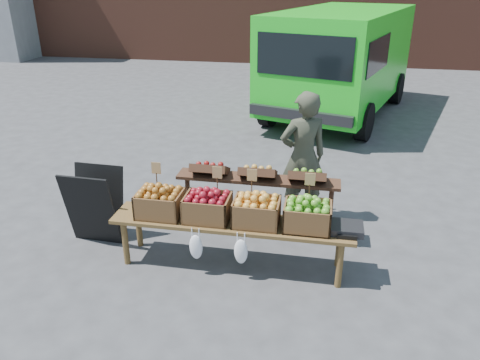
% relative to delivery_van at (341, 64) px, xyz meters
% --- Properties ---
extents(ground, '(80.00, 80.00, 0.00)m').
position_rel_delivery_van_xyz_m(ground, '(-1.62, -6.72, -1.18)').
color(ground, '#414144').
extents(delivery_van, '(3.86, 5.74, 2.35)m').
position_rel_delivery_van_xyz_m(delivery_van, '(0.00, 0.00, 0.00)').
color(delivery_van, '#18CA1D').
rests_on(delivery_van, ground).
extents(vendor, '(0.76, 0.65, 1.76)m').
position_rel_delivery_van_xyz_m(vendor, '(-0.52, -5.34, -0.30)').
color(vendor, '#383B2C').
rests_on(vendor, ground).
extents(chalkboard_sign, '(0.65, 0.38, 0.97)m').
position_rel_delivery_van_xyz_m(chalkboard_sign, '(-2.96, -6.44, -0.69)').
color(chalkboard_sign, black).
rests_on(chalkboard_sign, ground).
extents(back_table, '(2.10, 0.44, 1.04)m').
position_rel_delivery_van_xyz_m(back_table, '(-1.03, -5.94, -0.66)').
color(back_table, '#3D2417').
rests_on(back_table, ground).
extents(display_bench, '(2.70, 0.56, 0.57)m').
position_rel_delivery_van_xyz_m(display_bench, '(-1.21, -6.66, -0.89)').
color(display_bench, brown).
rests_on(display_bench, ground).
extents(crate_golden_apples, '(0.50, 0.40, 0.28)m').
position_rel_delivery_van_xyz_m(crate_golden_apples, '(-2.03, -6.66, -0.47)').
color(crate_golden_apples, '#A76919').
rests_on(crate_golden_apples, display_bench).
extents(crate_russet_pears, '(0.50, 0.40, 0.28)m').
position_rel_delivery_van_xyz_m(crate_russet_pears, '(-1.48, -6.66, -0.47)').
color(crate_russet_pears, maroon).
rests_on(crate_russet_pears, display_bench).
extents(crate_red_apples, '(0.50, 0.40, 0.28)m').
position_rel_delivery_van_xyz_m(crate_red_apples, '(-0.93, -6.66, -0.47)').
color(crate_red_apples, gold).
rests_on(crate_red_apples, display_bench).
extents(crate_green_apples, '(0.50, 0.40, 0.28)m').
position_rel_delivery_van_xyz_m(crate_green_apples, '(-0.38, -6.66, -0.47)').
color(crate_green_apples, '#3E8F12').
rests_on(crate_green_apples, display_bench).
extents(weighing_scale, '(0.34, 0.30, 0.08)m').
position_rel_delivery_van_xyz_m(weighing_scale, '(0.04, -6.66, -0.57)').
color(weighing_scale, black).
rests_on(weighing_scale, display_bench).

